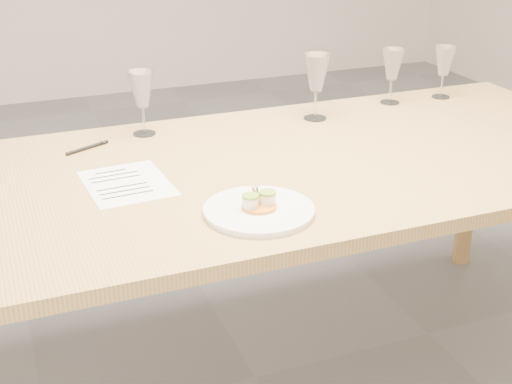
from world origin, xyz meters
name	(u,v)px	position (x,y,z in m)	size (l,w,h in m)	color
ground	(256,377)	(0.00, 0.00, 0.00)	(7.00, 7.00, 0.00)	slate
dining_table	(256,187)	(0.00, 0.00, 0.68)	(2.40, 1.00, 0.75)	tan
dinner_plate	(259,209)	(-0.11, -0.30, 0.76)	(0.27, 0.27, 0.07)	white
recipe_sheet	(127,183)	(-0.37, 0.01, 0.75)	(0.23, 0.29, 0.00)	white
ballpoint_pen	(88,148)	(-0.42, 0.31, 0.76)	(0.14, 0.08, 0.01)	black
wine_glass_1	(142,91)	(-0.23, 0.38, 0.89)	(0.08, 0.08, 0.21)	white
wine_glass_2	(317,74)	(0.35, 0.33, 0.91)	(0.09, 0.09, 0.22)	white
wine_glass_3	(393,65)	(0.68, 0.39, 0.89)	(0.08, 0.08, 0.20)	white
wine_glass_4	(444,62)	(0.90, 0.38, 0.88)	(0.08, 0.08, 0.19)	white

